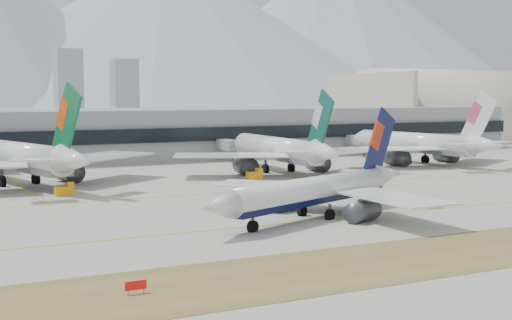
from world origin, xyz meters
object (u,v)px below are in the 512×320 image
hangar (453,140)px  widebody_cathay (280,150)px  taxiing_airliner (319,191)px  widebody_eva (20,158)px  terminal (113,134)px  widebody_china_air (419,144)px

hangar → widebody_cathay: bearing=-148.6°
taxiing_airliner → widebody_eva: widebody_eva is taller
widebody_cathay → terminal: 63.83m
widebody_eva → taxiing_airliner: bearing=-164.6°
widebody_cathay → widebody_china_air: (46.20, 2.39, -0.08)m
taxiing_airliner → widebody_eva: 72.20m
hangar → widebody_eva: bearing=-158.5°
widebody_eva → terminal: size_ratio=0.22×
widebody_china_air → hangar: 112.05m
widebody_china_air → terminal: widebody_china_air is taller
taxiing_airliner → widebody_cathay: 64.59m
hangar → terminal: bearing=-172.6°
taxiing_airliner → widebody_china_air: bearing=-162.0°
taxiing_airliner → hangar: 206.66m
terminal → taxiing_airliner: bearing=-89.8°
widebody_cathay → taxiing_airliner: bearing=159.6°
terminal → hangar: size_ratio=3.08×
taxiing_airliner → terminal: (-0.40, 117.40, 3.28)m
widebody_cathay → widebody_eva: bearing=90.0°
widebody_cathay → widebody_china_air: widebody_cathay is taller
widebody_china_air → widebody_eva: bearing=83.0°
widebody_china_air → terminal: 91.40m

